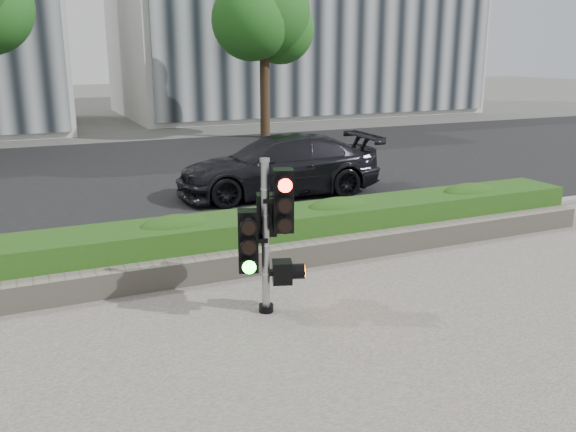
{
  "coord_description": "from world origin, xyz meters",
  "views": [
    {
      "loc": [
        -3.22,
        -5.92,
        3.13
      ],
      "look_at": [
        -0.27,
        0.6,
        1.21
      ],
      "focal_mm": 38.0,
      "sensor_mm": 36.0,
      "label": 1
    }
  ],
  "objects": [
    {
      "name": "road",
      "position": [
        0.0,
        10.0,
        0.01
      ],
      "size": [
        60.0,
        13.0,
        0.02
      ],
      "primitive_type": "cube",
      "color": "black",
      "rests_on": "ground"
    },
    {
      "name": "tree_right",
      "position": [
        5.48,
        15.55,
        4.48
      ],
      "size": [
        4.1,
        3.58,
        6.53
      ],
      "color": "black",
      "rests_on": "ground"
    },
    {
      "name": "ground",
      "position": [
        0.0,
        0.0,
        0.0
      ],
      "size": [
        120.0,
        120.0,
        0.0
      ],
      "primitive_type": "plane",
      "color": "#51514C",
      "rests_on": "ground"
    },
    {
      "name": "hedge",
      "position": [
        0.0,
        2.55,
        0.37
      ],
      "size": [
        12.0,
        1.0,
        0.68
      ],
      "primitive_type": "cube",
      "color": "#3B7724",
      "rests_on": "sidewalk"
    },
    {
      "name": "stone_wall",
      "position": [
        0.0,
        1.9,
        0.2
      ],
      "size": [
        12.0,
        0.32,
        0.34
      ],
      "primitive_type": "cube",
      "color": "gray",
      "rests_on": "sidewalk"
    },
    {
      "name": "traffic_signal",
      "position": [
        -0.56,
        0.56,
        1.09
      ],
      "size": [
        0.71,
        0.59,
        1.92
      ],
      "rotation": [
        0.0,
        0.0,
        -0.33
      ],
      "color": "black",
      "rests_on": "sidewalk"
    },
    {
      "name": "curb",
      "position": [
        0.0,
        3.15,
        0.06
      ],
      "size": [
        60.0,
        0.25,
        0.12
      ],
      "primitive_type": "cube",
      "color": "gray",
      "rests_on": "ground"
    },
    {
      "name": "car_dark",
      "position": [
        2.12,
        6.42,
        0.68
      ],
      "size": [
        4.68,
        2.12,
        1.33
      ],
      "primitive_type": "imported",
      "rotation": [
        0.0,
        0.0,
        -1.63
      ],
      "color": "black",
      "rests_on": "road"
    }
  ]
}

